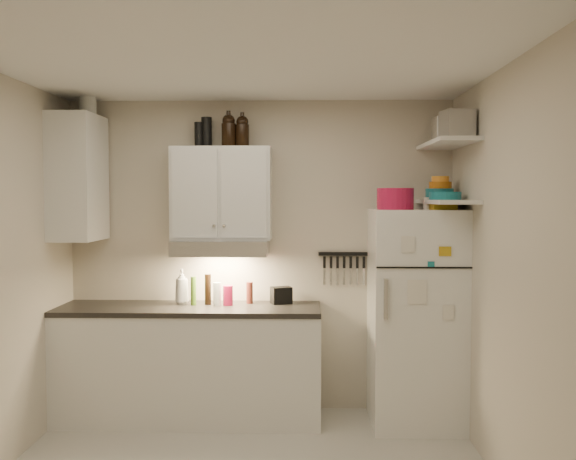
{
  "coord_description": "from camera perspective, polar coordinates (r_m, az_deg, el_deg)",
  "views": [
    {
      "loc": [
        0.38,
        -3.88,
        1.8
      ],
      "look_at": [
        0.25,
        0.9,
        1.55
      ],
      "focal_mm": 40.0,
      "sensor_mm": 36.0,
      "label": 1
    }
  ],
  "objects": [
    {
      "name": "dutch_oven",
      "position": [
        5.0,
        9.52,
        2.75
      ],
      "size": [
        0.33,
        0.33,
        0.16
      ],
      "primitive_type": "cylinder",
      "rotation": [
        0.0,
        0.0,
        0.19
      ],
      "color": "#AD143D",
      "rests_on": "fridge"
    },
    {
      "name": "oil_bottle",
      "position": [
        5.27,
        -8.41,
        -5.37
      ],
      "size": [
        0.06,
        0.06,
        0.23
      ],
      "primitive_type": "cylinder",
      "rotation": [
        0.0,
        0.0,
        0.41
      ],
      "color": "#456E1B",
      "rests_on": "countertop"
    },
    {
      "name": "knife_strip",
      "position": [
        5.39,
        4.96,
        -2.13
      ],
      "size": [
        0.42,
        0.02,
        0.03
      ],
      "primitive_type": "cube",
      "color": "black",
      "rests_on": "back_wall"
    },
    {
      "name": "ceiling",
      "position": [
        3.98,
        -4.09,
        14.74
      ],
      "size": [
        3.2,
        3.0,
        0.02
      ],
      "primitive_type": "cube",
      "color": "white",
      "rests_on": "ground"
    },
    {
      "name": "spice_jar",
      "position": [
        5.06,
        12.24,
        2.33
      ],
      "size": [
        0.07,
        0.07,
        0.09
      ],
      "primitive_type": "cylinder",
      "rotation": [
        0.0,
        0.0,
        0.24
      ],
      "color": "silver",
      "rests_on": "fridge"
    },
    {
      "name": "thermos_a",
      "position": [
        5.37,
        -7.24,
        8.58
      ],
      "size": [
        0.11,
        0.11,
        0.25
      ],
      "primitive_type": "cylinder",
      "rotation": [
        0.0,
        0.0,
        -0.3
      ],
      "color": "black",
      "rests_on": "upper_cabinet"
    },
    {
      "name": "pepper_mill",
      "position": [
        5.31,
        -3.44,
        -5.59
      ],
      "size": [
        0.07,
        0.07,
        0.18
      ],
      "primitive_type": "cylinder",
      "rotation": [
        0.0,
        0.0,
        -0.27
      ],
      "color": "#57221A",
      "rests_on": "countertop"
    },
    {
      "name": "clear_bottle",
      "position": [
        5.23,
        -6.33,
        -5.68
      ],
      "size": [
        0.07,
        0.07,
        0.19
      ],
      "primitive_type": "cylinder",
      "rotation": [
        0.0,
        0.0,
        0.11
      ],
      "color": "silver",
      "rests_on": "countertop"
    },
    {
      "name": "thermos_b",
      "position": [
        5.37,
        -7.93,
        8.36
      ],
      "size": [
        0.09,
        0.09,
        0.21
      ],
      "primitive_type": "cylinder",
      "rotation": [
        0.0,
        0.0,
        -0.33
      ],
      "color": "black",
      "rests_on": "upper_cabinet"
    },
    {
      "name": "bowl_orange",
      "position": [
        5.23,
        13.38,
        3.9
      ],
      "size": [
        0.18,
        0.18,
        0.05
      ],
      "primitive_type": "cylinder",
      "color": "#C36412",
      "rests_on": "bowl_teal"
    },
    {
      "name": "range_hood",
      "position": [
        5.21,
        -5.95,
        -1.54
      ],
      "size": [
        0.76,
        0.46,
        0.12
      ],
      "primitive_type": "cube",
      "color": "silver",
      "rests_on": "back_wall"
    },
    {
      "name": "book_stack",
      "position": [
        5.04,
        13.52,
        2.21
      ],
      "size": [
        0.19,
        0.23,
        0.08
      ],
      "primitive_type": "cube",
      "rotation": [
        0.0,
        0.0,
        0.04
      ],
      "color": "#BC9717",
      "rests_on": "fridge"
    },
    {
      "name": "soap_bottle",
      "position": [
        5.33,
        -9.42,
        -4.8
      ],
      "size": [
        0.14,
        0.14,
        0.32
      ],
      "primitive_type": "imported",
      "rotation": [
        0.0,
        0.0,
        0.16
      ],
      "color": "white",
      "rests_on": "countertop"
    },
    {
      "name": "caddy",
      "position": [
        5.3,
        -0.61,
        -5.82
      ],
      "size": [
        0.19,
        0.16,
        0.14
      ],
      "primitive_type": "cube",
      "rotation": [
        0.0,
        0.0,
        0.36
      ],
      "color": "black",
      "rests_on": "countertop"
    },
    {
      "name": "back_wall",
      "position": [
        5.42,
        -2.47,
        -2.3
      ],
      "size": [
        3.2,
        0.02,
        2.6
      ],
      "primitive_type": "cube",
      "color": "beige",
      "rests_on": "ground"
    },
    {
      "name": "upper_cabinet",
      "position": [
        5.26,
        -5.89,
        3.25
      ],
      "size": [
        0.8,
        0.33,
        0.75
      ],
      "primitive_type": "cube",
      "color": "white",
      "rests_on": "back_wall"
    },
    {
      "name": "stock_pot",
      "position": [
        5.27,
        14.21,
        8.55
      ],
      "size": [
        0.37,
        0.37,
        0.21
      ],
      "primitive_type": "cylinder",
      "rotation": [
        0.0,
        0.0,
        0.34
      ],
      "color": "silver",
      "rests_on": "shelf_hi"
    },
    {
      "name": "tin_a",
      "position": [
        4.95,
        14.23,
        8.74
      ],
      "size": [
        0.21,
        0.2,
        0.18
      ],
      "primitive_type": "cube",
      "rotation": [
        0.0,
        0.0,
        -0.23
      ],
      "color": "#AAAAAD",
      "rests_on": "shelf_hi"
    },
    {
      "name": "tin_b",
      "position": [
        4.8,
        14.8,
        9.06
      ],
      "size": [
        0.23,
        0.23,
        0.2
      ],
      "primitive_type": "cube",
      "rotation": [
        0.0,
        0.0,
        0.17
      ],
      "color": "#AAAAAD",
      "rests_on": "shelf_hi"
    },
    {
      "name": "plates",
      "position": [
        5.0,
        13.79,
        2.97
      ],
      "size": [
        0.31,
        0.31,
        0.06
      ],
      "primitive_type": "cylinder",
      "rotation": [
        0.0,
        0.0,
        0.37
      ],
      "color": "#17727E",
      "rests_on": "shelf_lo"
    },
    {
      "name": "shelf_lo",
      "position": [
        5.02,
        13.89,
        2.45
      ],
      "size": [
        0.3,
        0.95,
        0.03
      ],
      "primitive_type": "cube",
      "color": "white",
      "rests_on": "right_wall"
    },
    {
      "name": "vinegar_bottle",
      "position": [
        5.28,
        -7.13,
        -5.25
      ],
      "size": [
        0.06,
        0.06,
        0.25
      ],
      "primitive_type": "cylinder",
      "rotation": [
        0.0,
        0.0,
        -0.06
      ],
      "color": "black",
      "rests_on": "countertop"
    },
    {
      "name": "fridge",
      "position": [
        5.2,
        11.27,
        -7.59
      ],
      "size": [
        0.7,
        0.68,
        1.7
      ],
      "primitive_type": "cube",
      "color": "white",
      "rests_on": "floor"
    },
    {
      "name": "base_cabinet",
      "position": [
        5.34,
        -8.72,
        -11.81
      ],
      "size": [
        2.1,
        0.6,
        0.88
      ],
      "primitive_type": "cube",
      "color": "white",
      "rests_on": "floor"
    },
    {
      "name": "side_jar",
      "position": [
        5.47,
        -17.36,
        10.61
      ],
      "size": [
        0.17,
        0.17,
        0.18
      ],
      "primitive_type": "cylinder",
      "rotation": [
        0.0,
        0.0,
        -0.33
      ],
      "color": "silver",
      "rests_on": "side_cabinet"
    },
    {
      "name": "countertop",
      "position": [
        5.24,
        -8.76,
        -6.94
      ],
      "size": [
        2.1,
        0.62,
        0.04
      ],
      "primitive_type": "cube",
      "color": "black",
      "rests_on": "base_cabinet"
    },
    {
      "name": "side_cabinet",
      "position": [
        5.39,
        -18.17,
        4.44
      ],
      "size": [
        0.33,
        0.55,
        1.0
      ],
      "primitive_type": "cube",
      "color": "white",
      "rests_on": "left_wall"
    },
    {
      "name": "right_wall",
      "position": [
        4.1,
        19.07,
        -4.17
      ],
      "size": [
        0.02,
        3.0,
        2.6
      ],
      "primitive_type": "cube",
      "color": "beige",
      "rests_on": "ground"
    },
    {
      "name": "growler_b",
      "position": [
        5.26,
        -4.08,
        8.76
      ],
      "size": [
        0.11,
        0.11,
        0.26
      ],
      "primitive_type": null,
      "rotation": [
        0.0,
        0.0,
        -0.01
      ],
      "color": "black",
      "rests_on": "upper_cabinet"
    },
    {
      "name": "bowl_teal",
      "position": [
        5.26,
        13.32,
        3.12
      ],
      "size": [
        0.22,
        0.22,
        0.09
      ],
      "primitive_type": "cylinder",
      "color": "#17727E",
      "rests_on": "shelf_lo"
    },
    {
      "name": "bowl_yellow",
      "position": [
        5.23,
        13.39,
        4.43
      ],
      "size": [
        0.14,
        0.14,
        0.04
      ],
      "primitive_type": "cylinder",
      "color": "orange",
      "rests_on": "bowl_orange"
    },
    {
      "name": "growler_a",
      "position": [
        5.27,
        -5.3,
        8.82
      ],
      "size": [
        0.15,
        0.15,
        0.27
      ],
      "primitive_type": null,
      "rotation": [
        0.0,
        0.0,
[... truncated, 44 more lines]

